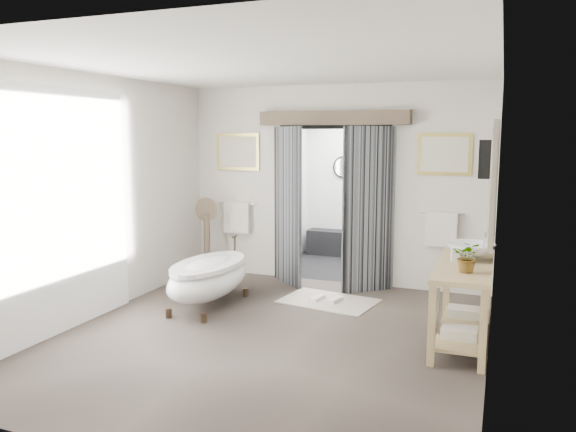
# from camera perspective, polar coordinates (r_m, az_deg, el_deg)

# --- Properties ---
(ground_plane) EXTENTS (5.00, 5.00, 0.00)m
(ground_plane) POSITION_cam_1_polar(r_m,az_deg,el_deg) (6.26, -2.01, -12.15)
(ground_plane) COLOR brown
(room_shell) EXTENTS (4.52, 5.02, 2.91)m
(room_shell) POSITION_cam_1_polar(r_m,az_deg,el_deg) (5.79, -2.84, 5.04)
(room_shell) COLOR silver
(room_shell) RESTS_ON ground_plane
(shower_room) EXTENTS (2.22, 2.01, 2.51)m
(shower_room) POSITION_cam_1_polar(r_m,az_deg,el_deg) (9.75, 7.14, 0.67)
(shower_room) COLOR black
(shower_room) RESTS_ON ground_plane
(back_wall_dressing) EXTENTS (3.82, 0.68, 2.52)m
(back_wall_dressing) POSITION_cam_1_polar(r_m,az_deg,el_deg) (8.07, 4.36, 3.84)
(back_wall_dressing) COLOR black
(back_wall_dressing) RESTS_ON ground_plane
(clawfoot_tub) EXTENTS (0.73, 1.63, 0.79)m
(clawfoot_tub) POSITION_cam_1_polar(r_m,az_deg,el_deg) (7.25, -8.04, -6.16)
(clawfoot_tub) COLOR #3C2D1F
(clawfoot_tub) RESTS_ON ground_plane
(vanity) EXTENTS (0.57, 1.60, 0.85)m
(vanity) POSITION_cam_1_polar(r_m,az_deg,el_deg) (6.21, 17.13, -7.78)
(vanity) COLOR tan
(vanity) RESTS_ON ground_plane
(pedestal_mirror) EXTENTS (0.37, 0.24, 1.24)m
(pedestal_mirror) POSITION_cam_1_polar(r_m,az_deg,el_deg) (8.69, -8.22, -2.77)
(pedestal_mirror) COLOR brown
(pedestal_mirror) RESTS_ON ground_plane
(rug) EXTENTS (1.31, 0.98, 0.01)m
(rug) POSITION_cam_1_polar(r_m,az_deg,el_deg) (7.51, 4.15, -8.61)
(rug) COLOR #C6B29F
(rug) RESTS_ON ground_plane
(slippers) EXTENTS (0.40, 0.28, 0.05)m
(slippers) POSITION_cam_1_polar(r_m,az_deg,el_deg) (7.48, 3.92, -8.41)
(slippers) COLOR white
(slippers) RESTS_ON rug
(basin) EXTENTS (0.68, 0.68, 0.18)m
(basin) POSITION_cam_1_polar(r_m,az_deg,el_deg) (6.37, 18.09, -3.42)
(basin) COLOR white
(basin) RESTS_ON vanity
(plant) EXTENTS (0.30, 0.27, 0.31)m
(plant) POSITION_cam_1_polar(r_m,az_deg,el_deg) (5.75, 17.83, -3.97)
(plant) COLOR gray
(plant) RESTS_ON vanity
(soap_bottle_a) EXTENTS (0.10, 0.11, 0.19)m
(soap_bottle_a) POSITION_cam_1_polar(r_m,az_deg,el_deg) (6.23, 16.64, -3.54)
(soap_bottle_a) COLOR gray
(soap_bottle_a) RESTS_ON vanity
(soap_bottle_b) EXTENTS (0.15, 0.15, 0.16)m
(soap_bottle_b) POSITION_cam_1_polar(r_m,az_deg,el_deg) (6.69, 17.59, -2.92)
(soap_bottle_b) COLOR gray
(soap_bottle_b) RESTS_ON vanity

